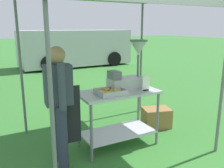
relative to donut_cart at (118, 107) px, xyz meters
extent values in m
plane|color=#33702D|center=(0.03, 5.05, -0.63)|extent=(70.00, 70.00, 0.00)
cylinder|color=slate|center=(-1.22, -0.87, 0.52)|extent=(0.04, 0.04, 2.31)
cylinder|color=slate|center=(1.22, -0.87, 0.52)|extent=(0.04, 0.04, 2.31)
cylinder|color=slate|center=(-1.22, 1.17, 0.52)|extent=(0.04, 0.04, 2.31)
cylinder|color=slate|center=(1.22, 1.17, 0.52)|extent=(0.04, 0.04, 2.31)
cube|color=#B7B7BC|center=(0.00, 0.00, 0.24)|extent=(1.23, 0.63, 0.04)
cube|color=#B7B7BC|center=(0.00, 0.00, -0.42)|extent=(1.13, 0.58, 0.02)
cylinder|color=slate|center=(-0.56, -0.26, -0.21)|extent=(0.04, 0.04, 0.85)
cylinder|color=slate|center=(0.56, -0.26, -0.21)|extent=(0.04, 0.04, 0.85)
cylinder|color=slate|center=(-0.56, 0.26, -0.21)|extent=(0.04, 0.04, 0.85)
cylinder|color=slate|center=(0.56, 0.26, -0.21)|extent=(0.04, 0.04, 0.85)
cube|color=#B7B7BC|center=(-0.17, -0.08, 0.26)|extent=(0.41, 0.34, 0.01)
cube|color=#B7B7BC|center=(-0.17, -0.24, 0.30)|extent=(0.41, 0.01, 0.06)
cube|color=#B7B7BC|center=(-0.17, 0.08, 0.30)|extent=(0.41, 0.01, 0.06)
cube|color=#B7B7BC|center=(-0.37, -0.08, 0.30)|extent=(0.01, 0.34, 0.06)
cube|color=#B7B7BC|center=(0.03, -0.08, 0.30)|extent=(0.01, 0.34, 0.06)
torus|color=#EAB251|center=(-0.30, 0.03, 0.28)|extent=(0.12, 0.12, 0.03)
torus|color=#EAB251|center=(-0.25, -0.14, 0.28)|extent=(0.11, 0.11, 0.03)
torus|color=#EAB251|center=(-0.03, -0.12, 0.28)|extent=(0.09, 0.09, 0.03)
torus|color=#EAB251|center=(-0.14, -0.18, 0.28)|extent=(0.10, 0.10, 0.03)
torus|color=#EAB251|center=(-0.03, -0.04, 0.28)|extent=(0.12, 0.12, 0.03)
torus|color=#EAB251|center=(-0.21, 0.03, 0.28)|extent=(0.09, 0.09, 0.03)
torus|color=#EAB251|center=(-0.29, -0.05, 0.28)|extent=(0.09, 0.09, 0.03)
torus|color=#EAB251|center=(-0.22, -0.07, 0.28)|extent=(0.12, 0.12, 0.03)
torus|color=#EAB251|center=(-0.14, -0.08, 0.28)|extent=(0.12, 0.12, 0.03)
torus|color=#EAB251|center=(-0.10, 0.02, 0.28)|extent=(0.12, 0.12, 0.03)
torus|color=#EAB251|center=(-0.32, -0.18, 0.28)|extent=(0.10, 0.10, 0.03)
torus|color=#EAB251|center=(-0.19, 0.04, 0.30)|extent=(0.12, 0.12, 0.03)
torus|color=#EAB251|center=(-0.10, -0.15, 0.30)|extent=(0.10, 0.10, 0.03)
torus|color=#EAB251|center=(-0.08, -0.09, 0.30)|extent=(0.11, 0.11, 0.03)
cube|color=#B7B7BC|center=(0.18, 0.08, 0.34)|extent=(0.56, 0.28, 0.18)
cube|color=slate|center=(-0.03, 0.08, 0.49)|extent=(0.14, 0.22, 0.12)
cylinder|color=slate|center=(0.40, 0.08, 0.61)|extent=(0.04, 0.04, 0.35)
cone|color=#B7B7BC|center=(0.40, 0.08, 0.88)|extent=(0.27, 0.27, 0.21)
cylinder|color=slate|center=(0.40, 0.08, 1.00)|extent=(0.28, 0.28, 0.02)
cube|color=black|center=(0.40, -0.16, 0.26)|extent=(0.08, 0.05, 0.02)
cube|color=white|center=(0.40, -0.16, 0.38)|extent=(0.13, 0.01, 0.22)
cylinder|color=#2D3347|center=(-0.94, -0.01, -0.20)|extent=(0.14, 0.14, 0.86)
cylinder|color=#2D3347|center=(-0.95, -0.21, -0.20)|extent=(0.14, 0.14, 0.86)
cube|color=#383D4C|center=(-0.94, -0.11, 0.49)|extent=(0.35, 0.24, 0.52)
cube|color=black|center=(-0.82, -0.12, 0.05)|extent=(0.32, 0.04, 0.80)
cylinder|color=#383D4C|center=(-0.93, 0.11, 0.51)|extent=(0.10, 0.10, 0.58)
cylinder|color=#383D4C|center=(-0.96, -0.33, 0.51)|extent=(0.10, 0.10, 0.58)
sphere|color=#A87A56|center=(-0.94, -0.11, 0.87)|extent=(0.22, 0.22, 0.22)
cube|color=olive|center=(0.99, 0.29, -0.45)|extent=(0.58, 0.48, 0.36)
cube|color=#BCBCC1|center=(2.14, 7.96, 0.26)|extent=(5.18, 2.08, 1.60)
cube|color=#1E2833|center=(4.13, 8.03, 0.66)|extent=(0.16, 1.62, 0.70)
cylinder|color=black|center=(3.69, 8.95, -0.29)|extent=(0.69, 0.26, 0.68)
cylinder|color=black|center=(3.76, 7.09, -0.29)|extent=(0.69, 0.26, 0.68)
cylinder|color=black|center=(0.52, 8.84, -0.29)|extent=(0.69, 0.26, 0.68)
cylinder|color=black|center=(0.58, 6.98, -0.29)|extent=(0.69, 0.26, 0.68)
camera|label=1|loc=(-1.73, -3.05, 1.20)|focal=38.38mm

